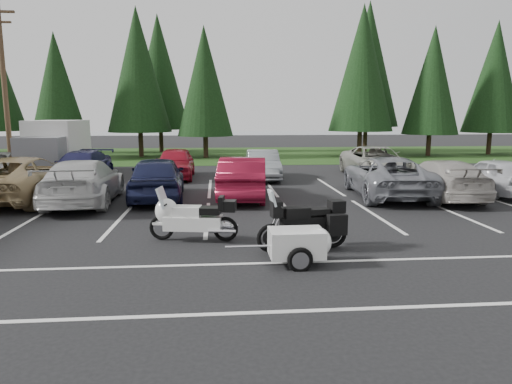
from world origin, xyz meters
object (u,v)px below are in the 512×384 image
object	(u,v)px
car_near_4	(157,178)
car_near_6	(387,177)
box_truck	(53,148)
car_near_7	(440,179)
utility_pole	(4,85)
car_far_3	(263,165)
adventure_motorcycle	(303,219)
car_near_5	(243,177)
car_far_4	(376,162)
car_far_2	(175,163)
car_near_8	(495,176)
car_far_1	(80,167)
cargo_trailer	(296,247)
touring_motorcycle	(193,214)
car_near_3	(84,182)
car_near_2	(23,179)

from	to	relation	value
car_near_4	car_near_6	xyz separation A→B (m)	(8.98, -0.15, -0.05)
box_truck	car_near_7	size ratio (longest dim) A/B	1.08
utility_pole	car_far_3	size ratio (longest dim) A/B	2.05
utility_pole	adventure_motorcycle	world-z (taller)	utility_pole
car_near_5	utility_pole	bearing A→B (deg)	-27.16
car_near_6	car_far_4	distance (m)	5.95
car_near_4	adventure_motorcycle	size ratio (longest dim) A/B	1.97
adventure_motorcycle	car_far_2	bearing A→B (deg)	98.54
car_near_7	car_near_8	xyz separation A→B (m)	(2.66, 0.68, 0.00)
car_far_1	adventure_motorcycle	bearing A→B (deg)	-49.11
utility_pole	cargo_trailer	distance (m)	20.45
car_near_8	car_far_3	bearing A→B (deg)	-28.43
box_truck	car_near_7	bearing A→B (deg)	-26.66
car_far_1	car_near_5	bearing A→B (deg)	-28.56
touring_motorcycle	utility_pole	bearing A→B (deg)	136.41
car_near_8	cargo_trailer	world-z (taller)	car_near_8
car_near_7	car_far_1	size ratio (longest dim) A/B	1.03
box_truck	car_near_6	bearing A→B (deg)	-27.68
car_near_7	car_far_3	world-z (taller)	car_near_7
utility_pole	car_near_3	size ratio (longest dim) A/B	1.61
car_far_4	adventure_motorcycle	size ratio (longest dim) A/B	2.27
car_near_3	car_near_8	size ratio (longest dim) A/B	1.26
touring_motorcycle	cargo_trailer	bearing A→B (deg)	-32.55
car_near_2	car_near_8	bearing A→B (deg)	-179.56
car_near_4	car_far_3	xyz separation A→B (m)	(4.58, 5.19, -0.12)
car_near_2	adventure_motorcycle	bearing A→B (deg)	143.21
car_far_3	touring_motorcycle	xyz separation A→B (m)	(-2.93, -11.22, -0.02)
car_near_8	car_far_2	bearing A→B (deg)	-22.25
utility_pole	adventure_motorcycle	bearing A→B (deg)	-48.61
utility_pole	car_near_3	xyz separation A→B (m)	(5.99, -8.15, -3.89)
car_far_2	car_near_2	bearing A→B (deg)	-131.86
car_near_3	car_near_6	size ratio (longest dim) A/B	0.98
utility_pole	car_near_4	size ratio (longest dim) A/B	1.83
car_near_7	car_far_4	xyz separation A→B (m)	(-0.33, 6.34, 0.04)
car_far_3	car_far_4	xyz separation A→B (m)	(5.97, 0.39, 0.07)
car_far_1	adventure_motorcycle	distance (m)	14.95
utility_pole	touring_motorcycle	size ratio (longest dim) A/B	3.54
utility_pole	car_far_2	distance (m)	9.67
car_far_2	cargo_trailer	distance (m)	14.58
car_near_5	car_far_4	distance (m)	9.19
car_near_2	adventure_motorcycle	distance (m)	11.76
utility_pole	adventure_motorcycle	xyz separation A→B (m)	(12.85, -14.58, -3.94)
car_near_8	cargo_trailer	size ratio (longest dim) A/B	2.61
car_near_5	car_near_6	world-z (taller)	car_near_5
car_near_3	car_near_7	distance (m)	13.43
car_near_5	touring_motorcycle	xyz separation A→B (m)	(-1.63, -5.98, -0.10)
car_near_4	touring_motorcycle	bearing A→B (deg)	102.00
box_truck	car_near_3	xyz separation A→B (m)	(3.99, -8.65, -0.64)
touring_motorcycle	car_far_2	bearing A→B (deg)	106.50
touring_motorcycle	car_near_5	bearing A→B (deg)	84.14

